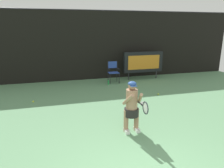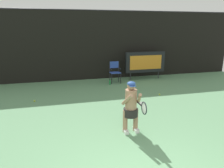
{
  "view_description": "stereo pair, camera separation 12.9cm",
  "coord_description": "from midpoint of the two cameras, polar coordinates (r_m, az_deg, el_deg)",
  "views": [
    {
      "loc": [
        -1.37,
        -2.72,
        2.78
      ],
      "look_at": [
        0.32,
        3.41,
        1.05
      ],
      "focal_mm": 33.59,
      "sensor_mm": 36.0,
      "label": 1
    },
    {
      "loc": [
        -1.24,
        -2.75,
        2.78
      ],
      "look_at": [
        0.32,
        3.41,
        1.05
      ],
      "focal_mm": 33.59,
      "sensor_mm": 36.0,
      "label": 2
    }
  ],
  "objects": [
    {
      "name": "umpire_chair",
      "position": [
        10.75,
        1.13,
        3.62
      ],
      "size": [
        0.52,
        0.44,
        1.08
      ],
      "color": "black",
      "rests_on": "ground"
    },
    {
      "name": "water_bottle",
      "position": [
        10.44,
        -0.23,
        0.47
      ],
      "size": [
        0.07,
        0.07,
        0.27
      ],
      "color": "#249042",
      "rests_on": "ground"
    },
    {
      "name": "tennis_ball_loose",
      "position": [
        8.59,
        -19.95,
        -4.36
      ],
      "size": [
        0.07,
        0.07,
        0.07
      ],
      "color": "#CCDB3D",
      "rests_on": "ground"
    },
    {
      "name": "scoreboard",
      "position": [
        11.55,
        9.33,
        5.89
      ],
      "size": [
        2.2,
        0.21,
        1.5
      ],
      "color": "black",
      "rests_on": "ground"
    },
    {
      "name": "tennis_ball_spare",
      "position": [
        9.08,
        13.2,
        -2.79
      ],
      "size": [
        0.07,
        0.07,
        0.07
      ],
      "color": "#CCDB3D",
      "rests_on": "ground"
    },
    {
      "name": "tennis_racket",
      "position": [
        5.06,
        9.35,
        -6.42
      ],
      "size": [
        0.03,
        0.6,
        0.31
      ],
      "rotation": [
        0.0,
        0.0,
        -0.3
      ],
      "color": "black"
    },
    {
      "name": "tennis_player",
      "position": [
        5.64,
        5.85,
        -5.84
      ],
      "size": [
        0.52,
        0.59,
        1.42
      ],
      "color": "white",
      "rests_on": "ground"
    },
    {
      "name": "backdrop_screen",
      "position": [
        11.35,
        -7.72,
        10.19
      ],
      "size": [
        18.0,
        0.12,
        3.66
      ],
      "color": "black",
      "rests_on": "ground"
    }
  ]
}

